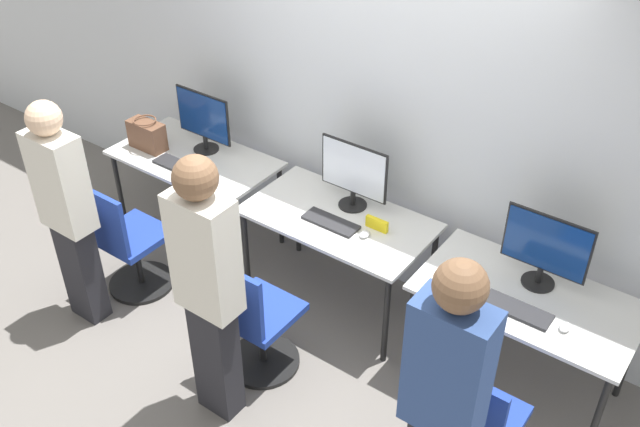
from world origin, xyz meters
name	(u,v)px	position (x,y,z in m)	size (l,w,h in m)	color
ground_plane	(308,327)	(0.00, 0.00, 0.00)	(20.00, 20.00, 0.00)	slate
wall_back	(381,102)	(0.00, 0.83, 1.40)	(12.00, 0.05, 2.80)	silver
desk_left	(195,165)	(-1.34, 0.35, 0.67)	(1.27, 0.71, 0.74)	silver
monitor_left	(203,120)	(-1.34, 0.49, 1.00)	(0.51, 0.20, 0.48)	black
keyboard_left	(177,165)	(-1.34, 0.18, 0.75)	(0.39, 0.14, 0.02)	#262628
mouse_left	(205,177)	(-1.06, 0.18, 0.76)	(0.06, 0.09, 0.03)	silver
office_chair_left	(129,247)	(-1.28, -0.42, 0.38)	(0.48, 0.48, 0.92)	black
person_left	(66,208)	(-1.34, -0.79, 0.91)	(0.36, 0.22, 1.66)	#232328
desk_center	(338,226)	(0.00, 0.35, 0.67)	(1.27, 0.71, 0.74)	silver
monitor_center	(354,173)	(0.00, 0.52, 1.00)	(0.51, 0.20, 0.48)	black
keyboard_center	(331,222)	(0.00, 0.26, 0.75)	(0.39, 0.14, 0.02)	#262628
mouse_center	(365,234)	(0.26, 0.28, 0.76)	(0.06, 0.09, 0.03)	silver
office_chair_center	(255,325)	(-0.04, -0.49, 0.38)	(0.48, 0.48, 0.92)	black
person_center	(208,284)	(-0.03, -0.86, 0.99)	(0.36, 0.23, 1.78)	#232328
desk_right	(526,305)	(1.34, 0.35, 0.67)	(1.27, 0.71, 0.74)	silver
monitor_right	(546,248)	(1.34, 0.50, 1.00)	(0.51, 0.20, 0.48)	black
keyboard_right	(517,310)	(1.34, 0.19, 0.75)	(0.39, 0.14, 0.02)	#262628
mouse_right	(565,327)	(1.61, 0.21, 0.76)	(0.06, 0.09, 0.03)	silver
person_right	(444,399)	(1.37, -0.80, 0.98)	(0.36, 0.23, 1.76)	#232328
handbag	(147,135)	(-1.72, 0.25, 0.86)	(0.30, 0.18, 0.25)	brown
placard_center	(377,224)	(0.28, 0.39, 0.78)	(0.16, 0.03, 0.08)	yellow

